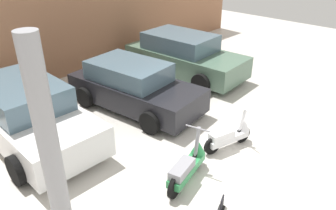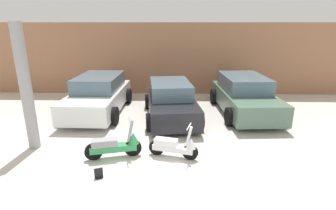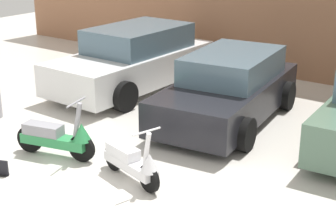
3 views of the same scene
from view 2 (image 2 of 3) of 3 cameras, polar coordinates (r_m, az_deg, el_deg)
ground_plane at (r=6.57m, az=-2.47°, el=-14.89°), size 28.00×28.00×0.00m
wall_back at (r=13.46m, az=-0.35°, el=9.95°), size 19.60×0.12×3.56m
scooter_front_left at (r=7.27m, az=-11.29°, el=-8.49°), size 1.49×0.67×1.06m
scooter_front_right at (r=7.15m, az=1.59°, el=-8.88°), size 1.35×0.63×0.96m
car_rear_left at (r=11.06m, az=-14.82°, el=2.12°), size 2.19×4.42×1.49m
car_rear_center at (r=10.09m, az=0.59°, el=0.92°), size 2.32×4.21×1.37m
car_rear_right at (r=11.06m, az=16.24°, el=2.00°), size 2.33×4.50×1.49m
placard_near_left_scooter at (r=6.59m, az=-14.86°, el=-14.26°), size 0.20×0.17×0.26m
support_column_side at (r=8.26m, az=-28.57°, el=3.18°), size 0.32×0.32×3.56m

